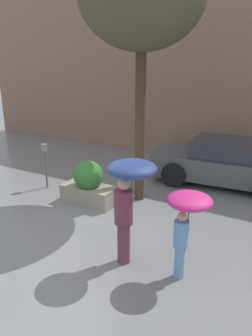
% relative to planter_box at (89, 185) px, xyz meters
% --- Properties ---
extents(ground_plane, '(40.00, 40.00, 0.00)m').
position_rel_planter_box_xyz_m(ground_plane, '(0.36, -1.50, -0.47)').
color(ground_plane, slate).
extents(building_facade, '(18.00, 0.30, 6.00)m').
position_rel_planter_box_xyz_m(building_facade, '(0.36, 5.00, 2.53)').
color(building_facade, '#8C6B5B').
rests_on(building_facade, ground).
extents(planter_box, '(1.35, 0.73, 1.08)m').
position_rel_planter_box_xyz_m(planter_box, '(0.00, 0.00, 0.00)').
color(planter_box, gray).
rests_on(planter_box, ground).
extents(person_adult, '(0.81, 0.81, 1.88)m').
position_rel_planter_box_xyz_m(person_adult, '(2.09, -1.71, 0.94)').
color(person_adult, brown).
rests_on(person_adult, ground).
extents(person_child, '(0.71, 0.71, 1.47)m').
position_rel_planter_box_xyz_m(person_child, '(3.05, -1.59, 0.68)').
color(person_child, '#669ED1').
rests_on(person_child, ground).
extents(parked_car_near, '(4.08, 2.18, 1.27)m').
position_rel_planter_box_xyz_m(parked_car_near, '(2.55, 3.03, 0.13)').
color(parked_car_near, '#4C5156').
rests_on(parked_car_near, ground).
extents(parking_meter, '(0.14, 0.14, 1.25)m').
position_rel_planter_box_xyz_m(parking_meter, '(-1.60, 0.23, 0.43)').
color(parking_meter, '#595B60').
rests_on(parking_meter, ground).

